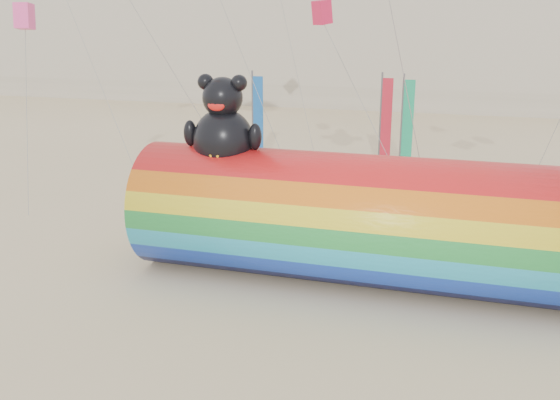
# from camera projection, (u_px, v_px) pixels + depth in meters

# --- Properties ---
(ground) EXTENTS (160.00, 160.00, 0.00)m
(ground) POSITION_uv_depth(u_px,v_px,m) (250.00, 287.00, 19.06)
(ground) COLOR #CCB58C
(ground) RESTS_ON ground
(windsock_assembly) EXTENTS (13.80, 4.20, 6.36)m
(windsock_assembly) POSITION_uv_depth(u_px,v_px,m) (358.00, 216.00, 18.97)
(windsock_assembly) COLOR red
(windsock_assembly) RESTS_ON ground
(kite_handler) EXTENTS (0.73, 0.54, 1.82)m
(kite_handler) POSITION_uv_depth(u_px,v_px,m) (543.00, 258.00, 18.87)
(kite_handler) COLOR #4D4E53
(kite_handler) RESTS_ON ground
(festival_banners) EXTENTS (8.63, 1.07, 5.20)m
(festival_banners) POSITION_uv_depth(u_px,v_px,m) (348.00, 121.00, 33.01)
(festival_banners) COLOR #59595E
(festival_banners) RESTS_ON ground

